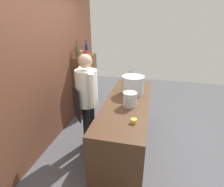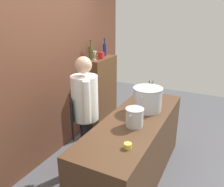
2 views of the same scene
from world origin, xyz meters
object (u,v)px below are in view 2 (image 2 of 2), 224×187
Objects in this scene: stockpot_large at (147,99)px; wine_bottle_olive at (91,52)px; stockpot_small at (135,117)px; wine_glass_short at (95,54)px; chef at (85,110)px; spice_tin_red at (101,55)px; wine_bottle_cobalt at (105,49)px; butter_jar at (128,146)px; utensil_crock at (151,94)px.

wine_bottle_olive reaches higher than stockpot_large.
stockpot_small is 1.76m from wine_glass_short.
chef is 1.50m from spice_tin_red.
stockpot_small is (0.00, -0.68, 0.05)m from chef.
wine_bottle_olive is 1.04× the size of wine_bottle_cobalt.
stockpot_large is at bearing 1.85° from stockpot_small.
wine_bottle_olive reaches higher than wine_glass_short.
wine_bottle_cobalt is at bearing 6.45° from wine_glass_short.
wine_bottle_olive is (1.20, 0.64, 0.51)m from chef.
stockpot_large reaches higher than stockpot_small.
chef reaches higher than stockpot_large.
stockpot_small is at bearing -178.15° from stockpot_large.
butter_jar is (-0.97, -0.13, -0.13)m from stockpot_large.
stockpot_large is at bearing -118.02° from wine_bottle_olive.
utensil_crock is at bearing 108.22° from chef.
stockpot_large is at bearing 7.80° from butter_jar.
chef reaches higher than stockpot_small.
wine_glass_short is at bearing 168.38° from spice_tin_red.
wine_glass_short is 0.17m from spice_tin_red.
stockpot_large is 3.84× the size of spice_tin_red.
wine_glass_short is (1.18, 1.22, 0.45)m from stockpot_small.
stockpot_small is at bearing -138.40° from spice_tin_red.
stockpot_small is 3.56× the size of butter_jar.
spice_tin_red reaches higher than stockpot_large.
butter_jar is at bearing -139.21° from wine_bottle_olive.
wine_bottle_cobalt is 0.30m from spice_tin_red.
chef is 1.45m from wine_bottle_olive.
wine_bottle_cobalt reaches higher than chef.
wine_bottle_cobalt is at bearing 48.46° from stockpot_large.
stockpot_small is 1.84m from spice_tin_red.
stockpot_small is at bearing -132.26° from wine_bottle_olive.
wine_glass_short reaches higher than stockpot_small.
wine_glass_short is at bearing -102.53° from wine_bottle_olive.
wine_glass_short is (-0.44, -0.05, -0.01)m from wine_bottle_cobalt.
wine_glass_short reaches higher than butter_jar.
wine_bottle_olive is at bearing 40.79° from butter_jar.
butter_jar is 0.66× the size of spice_tin_red.
wine_bottle_olive is 0.42m from wine_bottle_cobalt.
utensil_crock is at bearing -120.58° from wine_bottle_cobalt.
stockpot_small reaches higher than butter_jar.
wine_bottle_olive is 0.20m from spice_tin_red.
wine_bottle_cobalt reaches higher than wine_glass_short.
stockpot_small is at bearing 14.07° from butter_jar.
utensil_crock reaches higher than stockpot_small.
wine_bottle_olive reaches higher than stockpot_small.
stockpot_large is 2.91× the size of wine_glass_short.
utensil_crock is at bearing 9.04° from butter_jar.
wine_bottle_cobalt is at bearing 38.17° from stockpot_small.
wine_bottle_olive is (1.20, 1.32, 0.46)m from stockpot_small.
wine_glass_short is at bearing 164.61° from chef.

